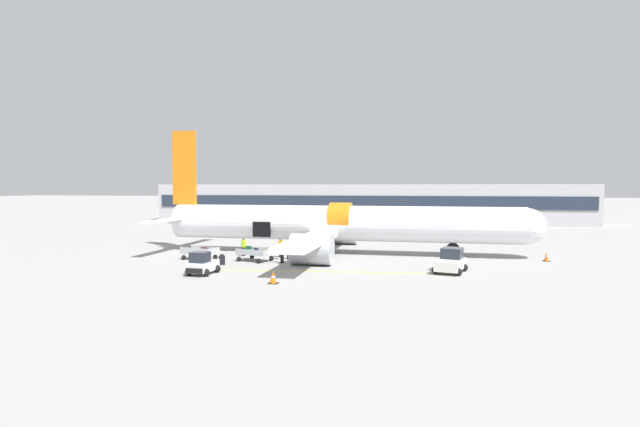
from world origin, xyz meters
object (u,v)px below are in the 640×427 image
object	(u,v)px
ground_crew_loader_b	(281,247)
ground_crew_driver	(244,246)
baggage_cart_loading	(256,254)
baggage_cart_queued	(200,253)
baggage_tug_mid	(202,265)
ground_crew_helper	(289,249)
suitcase_on_tarmac_upright	(222,260)
baggage_tug_lead	(451,262)
ground_crew_supervisor	(298,250)
airplane	(335,225)
ground_crew_loader_a	(282,253)

from	to	relation	value
ground_crew_loader_b	ground_crew_driver	bearing A→B (deg)	178.78
baggage_cart_loading	baggage_cart_queued	distance (m)	4.88
baggage_cart_queued	ground_crew_loader_b	world-z (taller)	ground_crew_loader_b
baggage_tug_mid	ground_crew_helper	distance (m)	9.30
ground_crew_driver	suitcase_on_tarmac_upright	bearing A→B (deg)	-88.92
baggage_tug_mid	ground_crew_loader_b	distance (m)	9.80
baggage_tug_lead	baggage_cart_queued	distance (m)	20.57
baggage_tug_mid	ground_crew_loader_b	xyz separation A→B (m)	(3.01, 9.32, 0.18)
ground_crew_supervisor	ground_crew_driver	bearing A→B (deg)	166.13
ground_crew_driver	baggage_cart_loading	bearing A→B (deg)	-51.86
baggage_tug_mid	ground_crew_driver	xyz separation A→B (m)	(-0.45, 9.40, 0.18)
ground_crew_helper	suitcase_on_tarmac_upright	world-z (taller)	ground_crew_helper
ground_crew_loader_b	suitcase_on_tarmac_upright	distance (m)	6.05
suitcase_on_tarmac_upright	ground_crew_supervisor	bearing A→B (deg)	35.67
airplane	ground_crew_supervisor	distance (m)	5.64
baggage_cart_queued	ground_crew_supervisor	size ratio (longest dim) A/B	2.47
baggage_cart_loading	ground_crew_supervisor	xyz separation A→B (m)	(3.29, 1.29, 0.30)
ground_crew_driver	suitcase_on_tarmac_upright	distance (m)	5.11
airplane	baggage_cart_queued	size ratio (longest dim) A/B	8.73
baggage_tug_lead	ground_crew_driver	world-z (taller)	baggage_tug_lead
baggage_tug_lead	baggage_tug_mid	size ratio (longest dim) A/B	1.35
baggage_tug_mid	baggage_cart_queued	world-z (taller)	baggage_tug_mid
baggage_cart_queued	baggage_tug_mid	bearing A→B (deg)	-63.62
baggage_cart_loading	ground_crew_supervisor	world-z (taller)	ground_crew_supervisor
ground_crew_loader_a	ground_crew_supervisor	xyz separation A→B (m)	(0.84, 1.90, 0.06)
baggage_cart_queued	ground_crew_driver	size ratio (longest dim) A/B	2.50
airplane	baggage_tug_mid	distance (m)	14.91
ground_crew_driver	ground_crew_loader_a	bearing A→B (deg)	-35.58
baggage_tug_lead	ground_crew_loader_a	bearing A→B (deg)	172.79
ground_crew_loader_b	airplane	bearing A→B (deg)	40.41
baggage_cart_loading	ground_crew_loader_a	distance (m)	2.53
baggage_cart_queued	ground_crew_driver	world-z (taller)	ground_crew_driver
baggage_cart_queued	ground_crew_helper	bearing A→B (deg)	14.11
baggage_tug_mid	ground_crew_driver	bearing A→B (deg)	92.72
suitcase_on_tarmac_upright	ground_crew_driver	bearing A→B (deg)	91.08
baggage_tug_mid	airplane	bearing A→B (deg)	60.80
airplane	ground_crew_driver	xyz separation A→B (m)	(-7.65, -3.50, -1.81)
ground_crew_loader_a	ground_crew_supervisor	bearing A→B (deg)	66.05
ground_crew_loader_a	ground_crew_loader_b	world-z (taller)	ground_crew_loader_b
baggage_tug_lead	airplane	bearing A→B (deg)	140.02
baggage_cart_queued	ground_crew_supervisor	distance (m)	8.30
airplane	ground_crew_loader_b	xyz separation A→B (m)	(-4.20, -3.57, -1.81)
baggage_cart_loading	ground_crew_loader_b	world-z (taller)	ground_crew_loader_b
suitcase_on_tarmac_upright	ground_crew_helper	bearing A→B (deg)	43.45
baggage_cart_queued	suitcase_on_tarmac_upright	world-z (taller)	baggage_cart_queued
baggage_tug_lead	ground_crew_helper	size ratio (longest dim) A/B	2.16
baggage_tug_mid	baggage_cart_queued	bearing A→B (deg)	116.38
baggage_tug_mid	ground_crew_loader_a	bearing A→B (deg)	56.75
baggage_tug_mid	ground_crew_driver	distance (m)	9.41
ground_crew_loader_b	baggage_tug_lead	bearing A→B (deg)	-18.71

